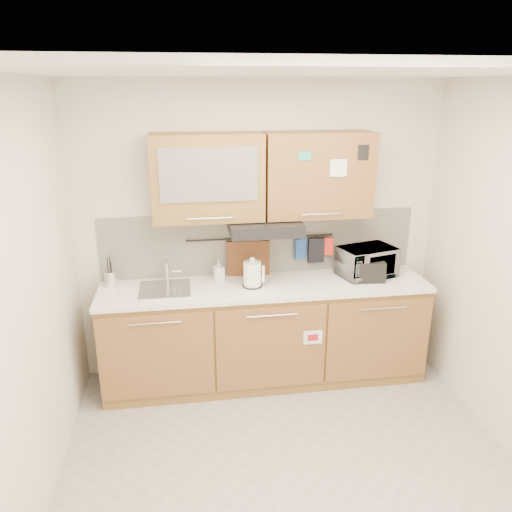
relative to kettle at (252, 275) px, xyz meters
name	(u,v)px	position (x,y,z in m)	size (l,w,h in m)	color
floor	(293,471)	(0.12, -1.17, -1.02)	(3.20, 3.20, 0.00)	#9E9993
ceiling	(305,72)	(0.12, -1.17, 1.58)	(3.20, 3.20, 0.00)	white
wall_back	(260,232)	(0.12, 0.33, 0.28)	(3.20, 3.20, 0.00)	silver
wall_left	(21,316)	(-1.48, -1.17, 0.28)	(3.00, 3.00, 0.00)	silver
base_cabinet	(265,338)	(0.12, 0.03, -0.62)	(2.80, 0.64, 0.88)	olive
countertop	(265,287)	(0.12, 0.02, -0.12)	(2.82, 0.62, 0.04)	white
backsplash	(260,243)	(0.12, 0.32, 0.18)	(2.80, 0.02, 0.56)	silver
upper_cabinets	(263,176)	(0.11, 0.16, 0.81)	(1.82, 0.37, 0.70)	olive
range_hood	(265,226)	(0.12, 0.08, 0.40)	(0.60, 0.46, 0.10)	black
sink	(165,289)	(-0.73, 0.04, -0.10)	(0.42, 0.40, 0.26)	silver
utensil_rail	(261,238)	(0.12, 0.28, 0.24)	(0.02, 0.02, 1.30)	black
utensil_crock	(111,278)	(-1.18, 0.18, -0.03)	(0.12, 0.12, 0.27)	silver
kettle	(252,275)	(0.00, 0.00, 0.00)	(0.20, 0.18, 0.26)	white
toaster	(370,271)	(1.03, -0.03, -0.01)	(0.25, 0.16, 0.18)	black
microwave	(367,262)	(1.04, 0.10, 0.03)	(0.48, 0.32, 0.26)	#999999
soap_bottle	(219,270)	(-0.27, 0.18, -0.01)	(0.09, 0.09, 0.19)	#999999
cutting_board	(248,266)	(0.00, 0.27, -0.02)	(0.38, 0.03, 0.47)	brown
oven_mitt	(300,249)	(0.48, 0.27, 0.12)	(0.11, 0.03, 0.19)	#204695
dark_pouch	(316,250)	(0.62, 0.27, 0.10)	(0.15, 0.04, 0.23)	black
pot_holder	(326,246)	(0.71, 0.27, 0.13)	(0.13, 0.02, 0.16)	red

